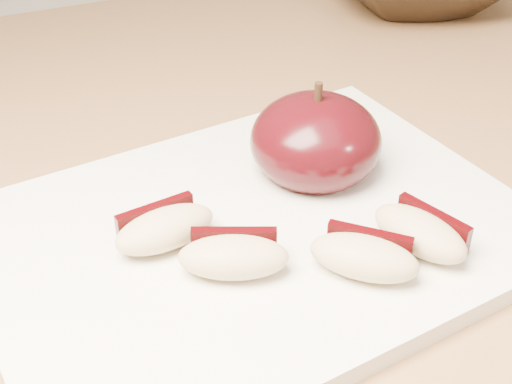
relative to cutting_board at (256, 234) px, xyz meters
name	(u,v)px	position (x,y,z in m)	size (l,w,h in m)	color
back_cabinet	(29,171)	(-0.07, 0.83, -0.44)	(2.40, 0.62, 0.94)	silver
cutting_board	(256,234)	(0.00, 0.00, 0.00)	(0.33, 0.24, 0.01)	white
apple_half	(316,141)	(0.06, 0.04, 0.03)	(0.10, 0.10, 0.07)	black
apple_wedge_a	(164,228)	(-0.06, 0.01, 0.02)	(0.06, 0.04, 0.02)	tan
apple_wedge_b	(234,256)	(-0.03, -0.03, 0.02)	(0.07, 0.05, 0.02)	tan
apple_wedge_c	(365,256)	(0.04, -0.06, 0.02)	(0.06, 0.06, 0.02)	tan
apple_wedge_d	(421,232)	(0.08, -0.06, 0.02)	(0.05, 0.07, 0.02)	tan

